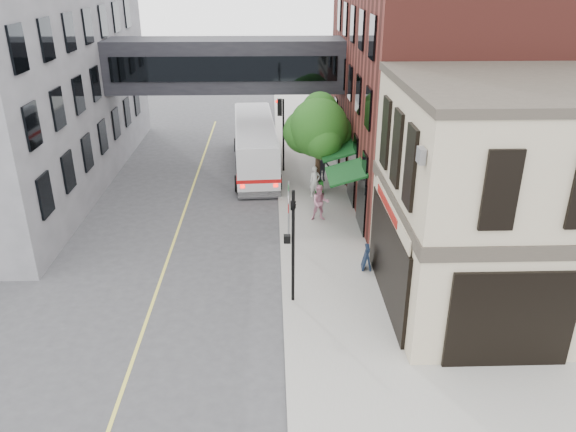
{
  "coord_description": "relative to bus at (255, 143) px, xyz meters",
  "views": [
    {
      "loc": [
        -0.36,
        -16.35,
        11.81
      ],
      "look_at": [
        0.25,
        3.21,
        3.13
      ],
      "focal_mm": 35.0,
      "sensor_mm": 36.0,
      "label": 1
    }
  ],
  "objects": [
    {
      "name": "pedestrian_b",
      "position": [
        3.43,
        -8.52,
        -0.59
      ],
      "size": [
        0.91,
        0.72,
        1.84
      ],
      "primitive_type": "imported",
      "rotation": [
        0.0,
        0.0,
        0.02
      ],
      "color": "#C78098",
      "rests_on": "sidewalk_main"
    },
    {
      "name": "street_tree",
      "position": [
        3.57,
        -4.73,
        2.25
      ],
      "size": [
        3.8,
        3.2,
        5.6
      ],
      "color": "#382619",
      "rests_on": "sidewalk_main"
    },
    {
      "name": "lane_marking",
      "position": [
        -3.63,
        -7.95,
        -1.66
      ],
      "size": [
        0.12,
        40.0,
        0.01
      ],
      "primitive_type": "cube",
      "color": "#D8CC4C",
      "rests_on": "ground"
    },
    {
      "name": "street_sign_pole",
      "position": [
        1.77,
        -10.95,
        0.27
      ],
      "size": [
        0.08,
        0.75,
        3.0
      ],
      "color": "gray",
      "rests_on": "sidewalk_main"
    },
    {
      "name": "pedestrian_a",
      "position": [
        3.41,
        -5.32,
        -0.65
      ],
      "size": [
        0.73,
        0.6,
        1.72
      ],
      "primitive_type": "imported",
      "rotation": [
        0.0,
        0.0,
        0.34
      ],
      "color": "silver",
      "rests_on": "sidewalk_main"
    },
    {
      "name": "traffic_signal_far",
      "position": [
        1.63,
        -0.95,
        1.67
      ],
      "size": [
        0.53,
        0.28,
        4.5
      ],
      "color": "black",
      "rests_on": "sidewalk_main"
    },
    {
      "name": "traffic_signal_near",
      "position": [
        1.74,
        -15.95,
        1.32
      ],
      "size": [
        0.44,
        0.22,
        4.6
      ],
      "color": "black",
      "rests_on": "sidewalk_main"
    },
    {
      "name": "bus",
      "position": [
        0.0,
        0.0,
        0.0
      ],
      "size": [
        3.19,
        11.17,
        2.97
      ],
      "color": "silver",
      "rests_on": "ground"
    },
    {
      "name": "skyway_bridge",
      "position": [
        -1.63,
        0.05,
        4.83
      ],
      "size": [
        14.0,
        3.18,
        3.0
      ],
      "color": "black",
      "rests_on": "ground"
    },
    {
      "name": "pedestrian_c",
      "position": [
        4.04,
        -2.86,
        -0.63
      ],
      "size": [
        1.25,
        0.87,
        1.77
      ],
      "primitive_type": "imported",
      "rotation": [
        0.0,
        0.0,
        0.2
      ],
      "color": "black",
      "rests_on": "sidewalk_main"
    },
    {
      "name": "sidewalk_main",
      "position": [
        3.37,
        -3.95,
        -1.59
      ],
      "size": [
        4.0,
        60.0,
        0.15
      ],
      "primitive_type": "cube",
      "color": "gray",
      "rests_on": "ground"
    },
    {
      "name": "corner_building",
      "position": [
        10.35,
        -15.95,
        2.55
      ],
      "size": [
        10.19,
        8.12,
        8.45
      ],
      "color": "tan",
      "rests_on": "ground"
    },
    {
      "name": "newspaper_box",
      "position": [
        3.66,
        -5.08,
        -1.12
      ],
      "size": [
        0.45,
        0.42,
        0.8
      ],
      "primitive_type": "cube",
      "rotation": [
        0.0,
        0.0,
        0.16
      ],
      "color": "#145916",
      "rests_on": "sidewalk_main"
    },
    {
      "name": "brick_building",
      "position": [
        11.35,
        -2.95,
        5.32
      ],
      "size": [
        13.76,
        18.0,
        14.0
      ],
      "color": "#58211B",
      "rests_on": "ground"
    },
    {
      "name": "sandwich_board",
      "position": [
        4.97,
        -13.58,
        -1.0
      ],
      "size": [
        0.42,
        0.61,
        1.03
      ],
      "primitive_type": "cube",
      "rotation": [
        0.0,
        0.0,
        -0.09
      ],
      "color": "black",
      "rests_on": "sidewalk_main"
    },
    {
      "name": "ground",
      "position": [
        1.37,
        -17.95,
        -1.67
      ],
      "size": [
        120.0,
        120.0,
        0.0
      ],
      "primitive_type": "plane",
      "color": "#38383A",
      "rests_on": "ground"
    }
  ]
}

